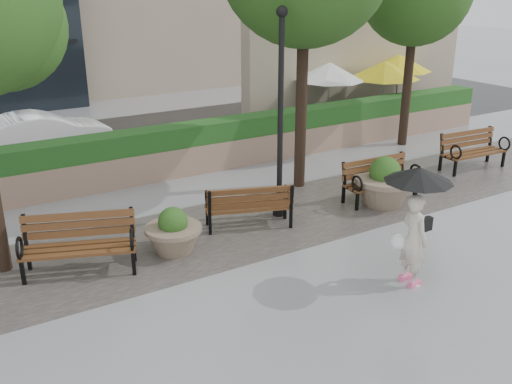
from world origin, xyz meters
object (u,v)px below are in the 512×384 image
planter_right (384,186)px  bench_3 (380,188)px  bench_4 (472,158)px  planter_left (174,235)px  lamppost (280,129)px  bench_2 (249,214)px  car_right (42,135)px  pedestrian (415,215)px  bench_1 (80,256)px

planter_right → bench_3: bearing=63.4°
planter_right → bench_4: bearing=10.3°
bench_4 → planter_left: 9.28m
lamppost → planter_right: bearing=-16.6°
bench_2 → bench_3: 3.52m
bench_4 → lamppost: (-6.49, 0.01, 1.70)m
bench_4 → planter_right: planter_right is taller
bench_2 → planter_left: bearing=28.2°
car_right → bench_2: bearing=-165.2°
bench_2 → pedestrian: 3.86m
bench_2 → planter_right: size_ratio=1.39×
bench_3 → planter_right: size_ratio=1.36×
car_right → bench_1: bearing=168.6°
bench_1 → bench_3: bench_1 is taller
bench_2 → bench_4: bearing=-158.6°
pedestrian → car_right: bearing=26.7°
planter_left → car_right: car_right is taller
car_right → bench_4: bearing=-130.8°
car_right → pedestrian: size_ratio=1.92×
pedestrian → bench_2: bearing=26.8°
pedestrian → bench_3: bearing=-27.4°
planter_right → pedestrian: (-2.16, -2.99, 0.83)m
pedestrian → lamppost: bearing=12.4°
bench_1 → lamppost: (4.56, 0.37, 1.70)m
bench_3 → bench_2: bearing=178.2°
bench_2 → planter_right: (3.38, -0.53, 0.17)m
bench_2 → lamppost: lamppost is taller
planter_left → lamppost: (2.78, 0.48, 1.65)m
lamppost → pedestrian: 3.81m
bench_3 → pedestrian: size_ratio=0.90×
bench_4 → bench_3: bearing=-169.3°
planter_left → car_right: 8.02m
planter_left → planter_right: size_ratio=0.79×
lamppost → pedestrian: size_ratio=2.14×
bench_3 → lamppost: (-2.59, 0.47, 1.72)m
planter_right → car_right: (-6.00, 8.24, 0.21)m
planter_left → pedestrian: 4.57m
lamppost → car_right: 8.40m
bench_4 → car_right: car_right is taller
bench_1 → car_right: car_right is taller
bench_1 → planter_left: bearing=17.3°
bench_1 → pedestrian: size_ratio=1.01×
pedestrian → planter_left: bearing=51.3°
bench_3 → bench_4: bench_4 is taller
bench_3 → pedestrian: 4.10m
planter_right → car_right: bearing=126.1°
bench_1 → planter_left: size_ratio=1.92×
planter_right → lamppost: 3.00m
bench_4 → pedestrian: bearing=-145.2°
planter_right → car_right: size_ratio=0.35×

